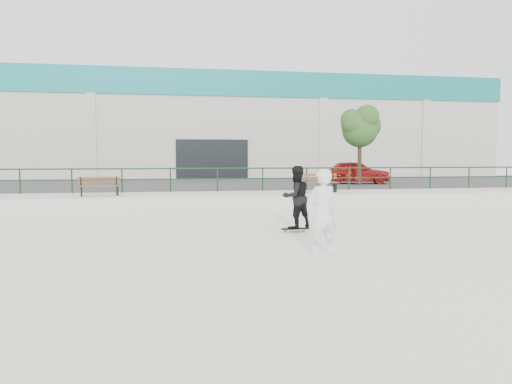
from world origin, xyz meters
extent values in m
plane|color=silver|center=(0.00, 0.00, 0.00)|extent=(120.00, 120.00, 0.00)
cube|color=silver|center=(0.00, 9.50, 0.25)|extent=(30.00, 3.00, 0.50)
cube|color=#3C3C3C|center=(0.00, 18.00, 0.25)|extent=(60.00, 14.00, 0.50)
cylinder|color=#14391C|center=(0.00, 10.80, 1.50)|extent=(28.00, 0.06, 0.06)
cylinder|color=#14391C|center=(0.00, 10.80, 1.05)|extent=(28.00, 0.05, 0.05)
cylinder|color=#14391C|center=(-9.00, 10.80, 1.00)|extent=(0.06, 0.06, 1.00)
cylinder|color=#14391C|center=(-7.00, 10.80, 1.00)|extent=(0.06, 0.06, 1.00)
cylinder|color=#14391C|center=(-5.00, 10.80, 1.00)|extent=(0.06, 0.06, 1.00)
cylinder|color=#14391C|center=(-3.00, 10.80, 1.00)|extent=(0.06, 0.06, 1.00)
cylinder|color=#14391C|center=(-1.00, 10.80, 1.00)|extent=(0.06, 0.06, 1.00)
cylinder|color=#14391C|center=(1.00, 10.80, 1.00)|extent=(0.06, 0.06, 1.00)
cylinder|color=#14391C|center=(3.00, 10.80, 1.00)|extent=(0.06, 0.06, 1.00)
cylinder|color=#14391C|center=(5.00, 10.80, 1.00)|extent=(0.06, 0.06, 1.00)
cylinder|color=#14391C|center=(7.00, 10.80, 1.00)|extent=(0.06, 0.06, 1.00)
cylinder|color=#14391C|center=(9.00, 10.80, 1.00)|extent=(0.06, 0.06, 1.00)
cylinder|color=#14391C|center=(11.00, 10.80, 1.00)|extent=(0.06, 0.06, 1.00)
cylinder|color=#14391C|center=(13.00, 10.80, 1.00)|extent=(0.06, 0.06, 1.00)
cube|color=beige|center=(0.00, 32.00, 4.00)|extent=(44.00, 16.00, 8.00)
cube|color=#197F80|center=(0.00, 32.00, 7.10)|extent=(44.20, 16.20, 1.80)
cube|color=black|center=(0.00, 23.95, 1.60)|extent=(5.00, 0.15, 3.20)
cube|color=beige|center=(-8.00, 23.90, 3.10)|extent=(0.60, 0.25, 6.20)
cube|color=beige|center=(8.00, 23.90, 3.10)|extent=(0.60, 0.25, 6.20)
cube|color=beige|center=(16.00, 23.90, 3.10)|extent=(0.60, 0.25, 6.20)
cube|color=brown|center=(-5.68, 9.04, 0.88)|extent=(1.57, 0.43, 0.04)
cube|color=brown|center=(-5.71, 9.20, 0.88)|extent=(1.57, 0.43, 0.04)
cube|color=brown|center=(-5.74, 9.35, 0.88)|extent=(1.57, 0.43, 0.04)
cube|color=brown|center=(-5.76, 9.42, 1.05)|extent=(1.56, 0.36, 0.09)
cube|color=brown|center=(-5.76, 9.42, 1.17)|extent=(1.56, 0.36, 0.09)
cube|color=black|center=(-6.36, 9.06, 0.69)|extent=(0.14, 0.44, 0.37)
cube|color=black|center=(-6.41, 9.29, 1.05)|extent=(0.06, 0.05, 0.37)
cube|color=black|center=(-5.07, 9.33, 0.69)|extent=(0.14, 0.44, 0.37)
cube|color=black|center=(-5.11, 9.56, 1.05)|extent=(0.06, 0.05, 0.37)
cube|color=brown|center=(3.12, 9.33, 0.92)|extent=(1.74, 0.19, 0.04)
cube|color=brown|center=(3.13, 9.51, 0.92)|extent=(1.74, 0.19, 0.04)
cube|color=brown|center=(3.14, 9.68, 0.92)|extent=(1.74, 0.19, 0.04)
cube|color=brown|center=(3.14, 9.76, 1.10)|extent=(1.74, 0.11, 0.10)
cube|color=brown|center=(3.14, 9.76, 1.24)|extent=(1.74, 0.11, 0.10)
cube|color=black|center=(2.40, 9.54, 0.70)|extent=(0.08, 0.49, 0.41)
cube|color=black|center=(2.41, 9.79, 1.10)|extent=(0.06, 0.05, 0.41)
cube|color=black|center=(3.85, 9.48, 0.70)|extent=(0.08, 0.49, 0.41)
cube|color=black|center=(3.86, 9.73, 1.10)|extent=(0.06, 0.05, 0.41)
cylinder|color=#403120|center=(6.86, 14.20, 1.76)|extent=(0.21, 0.21, 2.51)
sphere|color=#2A521E|center=(6.86, 14.20, 3.43)|extent=(1.88, 1.88, 1.88)
sphere|color=#2A521E|center=(7.38, 14.51, 3.64)|extent=(1.47, 1.47, 1.47)
sphere|color=#2A521E|center=(6.44, 13.99, 3.74)|extent=(1.36, 1.36, 1.36)
sphere|color=#2A521E|center=(7.07, 13.78, 4.06)|extent=(1.26, 1.26, 1.26)
sphere|color=#2A521E|center=(6.55, 14.62, 3.95)|extent=(1.15, 1.15, 1.15)
imported|color=maroon|center=(7.31, 15.81, 1.14)|extent=(4.06, 2.52, 1.29)
cube|color=black|center=(0.21, 2.13, 0.09)|extent=(0.80, 0.27, 0.02)
cube|color=brown|center=(0.21, 2.13, 0.07)|extent=(0.80, 0.27, 0.01)
cube|color=gray|center=(-0.05, 2.10, 0.04)|extent=(0.07, 0.16, 0.03)
cube|color=gray|center=(0.47, 2.15, 0.04)|extent=(0.07, 0.16, 0.03)
cylinder|color=#F3E2CB|center=(-0.04, 2.01, 0.03)|extent=(0.06, 0.03, 0.06)
cylinder|color=#F3E2CB|center=(-0.06, 2.20, 0.03)|extent=(0.06, 0.03, 0.06)
cylinder|color=#F3E2CB|center=(0.47, 2.06, 0.03)|extent=(0.06, 0.03, 0.06)
cylinder|color=#F3E2CB|center=(0.46, 2.25, 0.03)|extent=(0.06, 0.03, 0.06)
imported|color=black|center=(0.21, 2.13, 0.93)|extent=(0.97, 0.85, 1.67)
imported|color=white|center=(-0.08, -1.01, 0.88)|extent=(0.71, 0.53, 1.76)
camera|label=1|loc=(-3.21, -10.68, 2.00)|focal=35.00mm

